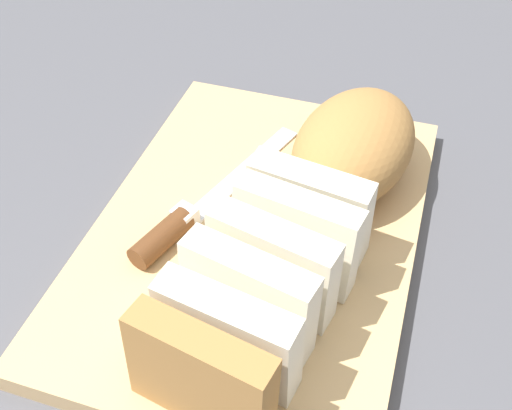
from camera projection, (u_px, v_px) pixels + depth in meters
ground_plane at (256, 242)px, 0.64m from camera, size 3.00×3.00×0.00m
cutting_board at (256, 234)px, 0.63m from camera, size 0.46×0.33×0.02m
bread_loaf at (315, 203)px, 0.58m from camera, size 0.42×0.17×0.09m
bread_knife at (181, 222)px, 0.61m from camera, size 0.25×0.09×0.02m
crumb_near_knife at (184, 257)px, 0.59m from camera, size 0.00×0.00×0.00m
crumb_near_loaf at (186, 210)px, 0.63m from camera, size 0.00×0.00×0.00m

